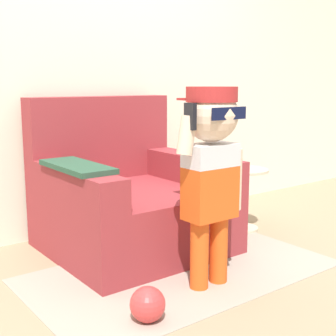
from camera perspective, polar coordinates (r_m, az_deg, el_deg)
ground_plane at (r=3.01m, az=-0.06°, el=-10.65°), size 10.00×10.00×0.00m
wall_back at (r=3.52m, az=-8.51°, el=13.84°), size 10.00×0.05×2.60m
armchair at (r=3.10m, az=-4.83°, el=-3.90°), size 1.08×1.02×0.99m
person_child at (r=2.42m, az=5.27°, el=1.47°), size 0.43×0.32×1.06m
side_table at (r=3.49m, az=9.18°, el=-3.04°), size 0.36×0.36×0.46m
rug at (r=2.78m, az=1.63°, el=-12.41°), size 1.75×1.01×0.01m
toy_ball at (r=2.22m, az=-2.50°, el=-16.27°), size 0.17×0.17×0.17m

